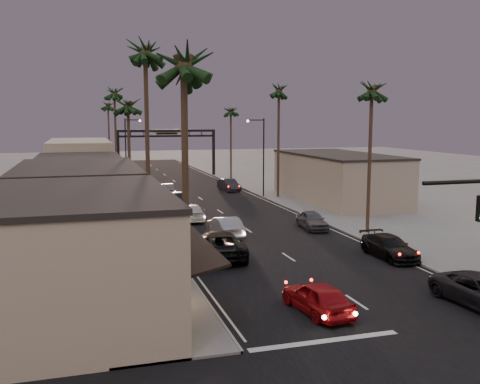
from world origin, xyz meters
TOP-DOWN VIEW (x-y plane):
  - ground at (0.00, 40.00)m, footprint 200.00×200.00m
  - road at (0.00, 45.00)m, footprint 14.00×120.00m
  - sidewalk_left at (-9.50, 52.00)m, footprint 5.00×92.00m
  - sidewalk_right at (9.50, 52.00)m, footprint 5.00×92.00m
  - storefront_near at (-13.00, 12.00)m, footprint 8.00×12.00m
  - storefront_mid at (-13.00, 26.00)m, footprint 8.00×14.00m
  - storefront_far at (-13.00, 42.00)m, footprint 8.00×16.00m
  - storefront_dist at (-13.00, 65.00)m, footprint 8.00×20.00m
  - building_right at (14.00, 40.00)m, footprint 8.00×18.00m
  - arch at (0.00, 70.00)m, footprint 15.20×0.40m
  - streetlight_right at (6.92, 45.00)m, footprint 2.13×0.30m
  - streetlight_left at (-6.92, 58.00)m, footprint 2.13×0.30m
  - palm_la at (-8.60, 9.00)m, footprint 3.20×3.20m
  - palm_lb at (-8.60, 22.00)m, footprint 3.20×3.20m
  - palm_lc at (-8.60, 36.00)m, footprint 3.20×3.20m
  - palm_ld at (-8.60, 55.00)m, footprint 3.20×3.20m
  - palm_ra at (8.60, 24.00)m, footprint 3.20×3.20m
  - palm_rb at (8.60, 44.00)m, footprint 3.20×3.20m
  - palm_rc at (8.60, 64.00)m, footprint 3.20×3.20m
  - palm_far at (-8.30, 78.00)m, footprint 3.20×3.20m
  - oncoming_red at (-2.44, 9.23)m, footprint 2.29×4.58m
  - oncoming_pickup at (-4.44, 20.26)m, footprint 3.38×6.58m
  - oncoming_silver at (-2.43, 25.85)m, footprint 1.83×4.90m
  - oncoming_white at (-3.60, 33.24)m, footprint 2.34×5.13m
  - oncoming_dgrey at (-3.41, 41.93)m, footprint 2.07×4.65m
  - oncoming_grey_far at (-3.25, 49.66)m, footprint 1.76×4.26m
  - curbside_black at (6.20, 17.01)m, footprint 2.05×4.98m
  - curbside_grey at (5.16, 26.86)m, footprint 2.10×4.45m
  - curbside_far at (4.77, 51.17)m, footprint 2.08×4.71m

SIDE VIEW (x-z plane):
  - ground at x=0.00m, z-range 0.00..0.00m
  - road at x=0.00m, z-range -0.01..0.01m
  - sidewalk_left at x=-9.50m, z-range 0.00..0.12m
  - sidewalk_right at x=9.50m, z-range 0.00..0.12m
  - oncoming_grey_far at x=-3.25m, z-range 0.00..1.37m
  - curbside_black at x=6.20m, z-range 0.00..1.44m
  - oncoming_white at x=-3.60m, z-range 0.00..1.46m
  - curbside_grey at x=5.16m, z-range 0.00..1.47m
  - oncoming_red at x=-2.44m, z-range 0.00..1.50m
  - curbside_far at x=4.77m, z-range 0.00..1.50m
  - oncoming_dgrey at x=-3.41m, z-range 0.00..1.56m
  - oncoming_silver at x=-2.43m, z-range 0.00..1.60m
  - oncoming_pickup at x=-4.44m, z-range 0.00..1.78m
  - storefront_far at x=-13.00m, z-range 0.00..5.00m
  - building_right at x=14.00m, z-range 0.00..5.00m
  - storefront_near at x=-13.00m, z-range 0.00..5.50m
  - storefront_mid at x=-13.00m, z-range 0.00..5.50m
  - storefront_dist at x=-13.00m, z-range 0.00..6.00m
  - streetlight_right at x=6.92m, z-range 0.83..9.83m
  - streetlight_left at x=-6.92m, z-range 0.83..9.83m
  - arch at x=0.00m, z-range 1.90..9.17m
  - palm_lc at x=-8.60m, z-range 4.37..16.57m
  - palm_rc at x=8.60m, z-range 4.37..16.57m
  - palm_la at x=-8.60m, z-range 4.84..18.04m
  - palm_ra at x=8.60m, z-range 4.84..18.04m
  - palm_far at x=-8.30m, z-range 4.84..18.04m
  - palm_ld at x=-8.60m, z-range 5.32..19.52m
  - palm_rb at x=8.60m, z-range 5.32..19.52m
  - palm_lb at x=-8.60m, z-range 5.79..20.99m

